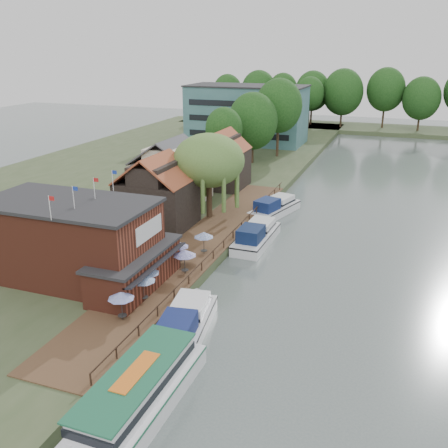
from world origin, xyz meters
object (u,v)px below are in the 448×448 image
(cottage_a, at_px, (157,191))
(umbrella_4, at_px, (178,253))
(umbrella_3, at_px, (185,262))
(cruiser_1, at_px, (256,233))
(cruiser_0, at_px, (185,321))
(swan, at_px, (140,409))
(hotel_block, at_px, (247,114))
(umbrella_1, at_px, (144,288))
(pub, at_px, (89,242))
(umbrella_2, at_px, (147,280))
(umbrella_0, at_px, (122,306))
(willow, at_px, (209,176))
(cottage_c, at_px, (222,159))
(cruiser_2, at_px, (275,205))
(cottage_b, at_px, (171,170))
(umbrella_5, at_px, (204,243))
(tour_boat, at_px, (131,399))

(cottage_a, xyz_separation_m, umbrella_4, (6.96, -9.43, -2.96))
(umbrella_3, bearing_deg, cruiser_1, 74.58)
(cruiser_0, relative_size, swan, 24.45)
(hotel_block, height_order, swan, hotel_block)
(umbrella_3, bearing_deg, umbrella_1, -99.28)
(pub, xyz_separation_m, umbrella_2, (6.03, -0.74, -2.36))
(pub, bearing_deg, umbrella_0, -40.13)
(umbrella_1, height_order, umbrella_2, same)
(willow, height_order, cruiser_0, willow)
(cottage_c, relative_size, cruiser_1, 0.79)
(cruiser_2, bearing_deg, hotel_block, 127.56)
(cottage_b, height_order, cruiser_0, cottage_b)
(umbrella_2, bearing_deg, swan, -63.59)
(cottage_b, relative_size, umbrella_1, 4.04)
(pub, xyz_separation_m, umbrella_3, (7.49, 3.85, -2.36))
(willow, bearing_deg, cottage_b, 146.31)
(umbrella_1, distance_m, cruiser_2, 29.11)
(cottage_a, relative_size, umbrella_3, 3.62)
(cottage_c, relative_size, umbrella_4, 3.58)
(cottage_c, bearing_deg, cottage_a, -93.01)
(umbrella_5, relative_size, swan, 5.40)
(cruiser_0, bearing_deg, willow, 98.61)
(cottage_c, bearing_deg, cruiser_0, -73.78)
(cottage_a, relative_size, tour_boat, 0.61)
(umbrella_2, bearing_deg, umbrella_0, -85.60)
(willow, distance_m, umbrella_0, 25.84)
(pub, xyz_separation_m, cottage_b, (-4.00, 25.00, 0.60))
(umbrella_0, height_order, tour_boat, umbrella_0)
(umbrella_2, distance_m, cruiser_1, 17.34)
(cruiser_2, height_order, tour_boat, tour_boat)
(cottage_a, bearing_deg, umbrella_3, -52.72)
(hotel_block, xyz_separation_m, cottage_c, (8.00, -37.00, -1.90))
(cottage_a, xyz_separation_m, cottage_b, (-3.00, 10.00, 0.00))
(umbrella_1, xyz_separation_m, umbrella_2, (-0.48, 1.41, 0.00))
(cottage_b, relative_size, cruiser_0, 0.89)
(umbrella_5, bearing_deg, swan, -77.74)
(umbrella_5, relative_size, cruiser_2, 0.23)
(umbrella_0, bearing_deg, cottage_a, 109.91)
(cruiser_1, bearing_deg, hotel_block, 109.68)
(umbrella_3, height_order, cruiser_1, umbrella_3)
(umbrella_0, bearing_deg, swan, -52.99)
(hotel_block, height_order, cottage_a, hotel_block)
(cruiser_1, bearing_deg, cottage_b, 149.28)
(umbrella_0, bearing_deg, cruiser_1, 78.24)
(umbrella_5, height_order, tour_boat, umbrella_5)
(umbrella_1, distance_m, tour_boat, 12.86)
(cottage_b, xyz_separation_m, umbrella_2, (10.03, -25.74, -2.96))
(cottage_b, distance_m, cruiser_1, 17.82)
(cottage_b, distance_m, cruiser_0, 33.12)
(hotel_block, height_order, umbrella_0, hotel_block)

